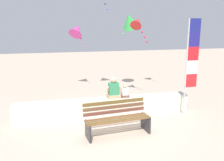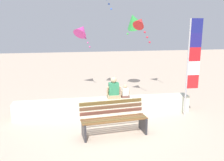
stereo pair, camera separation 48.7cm
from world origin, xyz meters
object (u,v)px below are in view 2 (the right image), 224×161
object	(u,v)px
person_child	(125,92)
kite_red	(140,22)
kite_green	(134,21)
flag_banner	(192,60)
kite_magenta	(82,30)
park_bench	(113,119)
person_adult	(114,90)

from	to	relation	value
person_child	kite_red	world-z (taller)	kite_red
person_child	kite_green	world-z (taller)	kite_green
flag_banner	kite_magenta	xyz separation A→B (m)	(-3.23, 3.94, 0.83)
person_child	kite_magenta	xyz separation A→B (m)	(-1.21, 3.38, 1.96)
flag_banner	kite_green	world-z (taller)	kite_green
person_child	kite_magenta	bearing A→B (deg)	109.75
park_bench	kite_green	world-z (taller)	kite_green
park_bench	kite_magenta	distance (m)	5.40
park_bench	flag_banner	xyz separation A→B (m)	(2.68, 0.94, 1.43)
flag_banner	kite_magenta	bearing A→B (deg)	129.33
person_adult	flag_banner	size ratio (longest dim) A/B	0.23
kite_red	kite_magenta	world-z (taller)	kite_red
person_child	kite_green	xyz separation A→B (m)	(0.92, 2.52, 2.35)
kite_green	kite_magenta	bearing A→B (deg)	157.94
person_adult	kite_green	bearing A→B (deg)	62.55
person_adult	kite_red	xyz separation A→B (m)	(1.21, 1.26, 2.17)
flag_banner	kite_green	bearing A→B (deg)	109.67
kite_magenta	kite_green	xyz separation A→B (m)	(2.13, -0.86, 0.39)
person_adult	kite_green	distance (m)	3.61
flag_banner	kite_green	size ratio (longest dim) A/B	2.79
kite_magenta	person_child	bearing A→B (deg)	-70.25
park_bench	kite_red	world-z (taller)	kite_red
park_bench	person_child	distance (m)	1.67
park_bench	person_child	xyz separation A→B (m)	(0.67, 1.50, 0.30)
park_bench	kite_magenta	bearing A→B (deg)	96.39
person_adult	kite_green	size ratio (longest dim) A/B	0.64
kite_red	kite_magenta	size ratio (longest dim) A/B	0.93
kite_magenta	kite_green	bearing A→B (deg)	-22.06
kite_red	person_adult	bearing A→B (deg)	-133.91
person_adult	person_child	world-z (taller)	person_adult
park_bench	kite_red	size ratio (longest dim) A/B	1.74
flag_banner	person_child	bearing A→B (deg)	164.42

